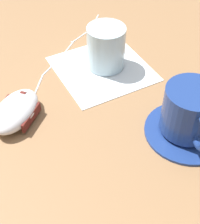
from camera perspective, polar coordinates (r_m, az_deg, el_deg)
The scene contains 7 objects.
ground_plane at distance 0.59m, azimuth -1.61°, elevation 3.56°, with size 3.00×3.00×0.00m, color olive.
saucer at distance 0.54m, azimuth 14.13°, elevation -3.03°, with size 0.13×0.13×0.01m, color navy.
coffee_cup at distance 0.51m, azimuth 14.80°, elevation 0.16°, with size 0.11×0.08×0.07m.
computer_mouse at distance 0.55m, azimuth -13.83°, elevation 0.17°, with size 0.11×0.11×0.03m.
mouse_cable at distance 0.69m, azimuth -5.23°, elevation 10.34°, with size 0.24×0.18×0.00m.
napkin_under_glass at distance 0.64m, azimuth 0.40°, elevation 7.25°, with size 0.16×0.16×0.00m, color white.
drinking_glass at distance 0.62m, azimuth 1.01°, elevation 10.72°, with size 0.07×0.07×0.08m, color silver.
Camera 1 is at (-0.43, 0.10, 0.39)m, focal length 55.00 mm.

